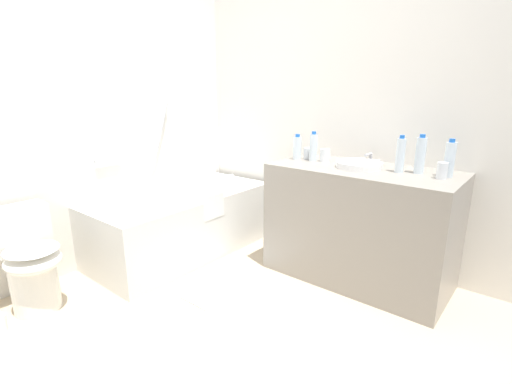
{
  "coord_description": "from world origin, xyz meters",
  "views": [
    {
      "loc": [
        -1.2,
        -1.5,
        1.39
      ],
      "look_at": [
        0.72,
        0.06,
        0.7
      ],
      "focal_mm": 26.18,
      "sensor_mm": 36.0,
      "label": 1
    }
  ],
  "objects_px": {
    "sink_faucet": "(370,159)",
    "water_bottle_0": "(313,147)",
    "bathtub": "(182,220)",
    "drinking_glass_0": "(442,171)",
    "drinking_glass_2": "(307,154)",
    "water_bottle_1": "(420,155)",
    "water_bottle_2": "(297,148)",
    "water_bottle_4": "(400,155)",
    "sink_basin": "(359,165)",
    "drinking_glass_1": "(325,155)",
    "water_bottle_3": "(450,159)",
    "bath_mat": "(218,281)",
    "toilet": "(28,260)"
  },
  "relations": [
    {
      "from": "sink_faucet",
      "to": "bath_mat",
      "type": "relative_size",
      "value": 0.23
    },
    {
      "from": "water_bottle_1",
      "to": "water_bottle_0",
      "type": "bearing_deg",
      "value": 94.99
    },
    {
      "from": "sink_basin",
      "to": "water_bottle_3",
      "type": "relative_size",
      "value": 1.33
    },
    {
      "from": "water_bottle_3",
      "to": "bath_mat",
      "type": "relative_size",
      "value": 0.37
    },
    {
      "from": "water_bottle_0",
      "to": "water_bottle_1",
      "type": "relative_size",
      "value": 0.89
    },
    {
      "from": "toilet",
      "to": "water_bottle_4",
      "type": "relative_size",
      "value": 2.68
    },
    {
      "from": "water_bottle_1",
      "to": "drinking_glass_0",
      "type": "bearing_deg",
      "value": -114.39
    },
    {
      "from": "bathtub",
      "to": "water_bottle_1",
      "type": "height_order",
      "value": "bathtub"
    },
    {
      "from": "water_bottle_3",
      "to": "water_bottle_4",
      "type": "relative_size",
      "value": 0.97
    },
    {
      "from": "sink_basin",
      "to": "water_bottle_2",
      "type": "distance_m",
      "value": 0.52
    },
    {
      "from": "water_bottle_2",
      "to": "water_bottle_3",
      "type": "relative_size",
      "value": 0.82
    },
    {
      "from": "water_bottle_2",
      "to": "water_bottle_4",
      "type": "relative_size",
      "value": 0.8
    },
    {
      "from": "drinking_glass_1",
      "to": "drinking_glass_2",
      "type": "relative_size",
      "value": 1.09
    },
    {
      "from": "bathtub",
      "to": "sink_basin",
      "type": "height_order",
      "value": "bathtub"
    },
    {
      "from": "drinking_glass_0",
      "to": "drinking_glass_2",
      "type": "distance_m",
      "value": 1.0
    },
    {
      "from": "sink_faucet",
      "to": "water_bottle_0",
      "type": "distance_m",
      "value": 0.43
    },
    {
      "from": "water_bottle_3",
      "to": "drinking_glass_0",
      "type": "xyz_separation_m",
      "value": [
        -0.08,
        0.02,
        -0.06
      ]
    },
    {
      "from": "water_bottle_0",
      "to": "drinking_glass_2",
      "type": "distance_m",
      "value": 0.11
    },
    {
      "from": "sink_basin",
      "to": "drinking_glass_0",
      "type": "relative_size",
      "value": 3.09
    },
    {
      "from": "bathtub",
      "to": "sink_faucet",
      "type": "bearing_deg",
      "value": -62.25
    },
    {
      "from": "drinking_glass_2",
      "to": "water_bottle_1",
      "type": "bearing_deg",
      "value": -88.81
    },
    {
      "from": "sink_faucet",
      "to": "drinking_glass_2",
      "type": "relative_size",
      "value": 1.72
    },
    {
      "from": "water_bottle_0",
      "to": "water_bottle_2",
      "type": "height_order",
      "value": "water_bottle_0"
    },
    {
      "from": "drinking_glass_1",
      "to": "water_bottle_0",
      "type": "bearing_deg",
      "value": 118.34
    },
    {
      "from": "sink_basin",
      "to": "water_bottle_0",
      "type": "bearing_deg",
      "value": 88.82
    },
    {
      "from": "bath_mat",
      "to": "sink_basin",
      "type": "bearing_deg",
      "value": -45.54
    },
    {
      "from": "water_bottle_3",
      "to": "drinking_glass_1",
      "type": "height_order",
      "value": "water_bottle_3"
    },
    {
      "from": "sink_faucet",
      "to": "drinking_glass_0",
      "type": "xyz_separation_m",
      "value": [
        -0.19,
        -0.54,
        0.02
      ]
    },
    {
      "from": "water_bottle_1",
      "to": "water_bottle_3",
      "type": "relative_size",
      "value": 1.06
    },
    {
      "from": "sink_faucet",
      "to": "water_bottle_0",
      "type": "xyz_separation_m",
      "value": [
        -0.18,
        0.38,
        0.07
      ]
    },
    {
      "from": "drinking_glass_0",
      "to": "bath_mat",
      "type": "relative_size",
      "value": 0.16
    },
    {
      "from": "toilet",
      "to": "water_bottle_0",
      "type": "xyz_separation_m",
      "value": [
        1.72,
        -1.05,
        0.62
      ]
    },
    {
      "from": "sink_basin",
      "to": "sink_faucet",
      "type": "bearing_deg",
      "value": 0.0
    },
    {
      "from": "drinking_glass_0",
      "to": "drinking_glass_1",
      "type": "bearing_deg",
      "value": 86.79
    },
    {
      "from": "bathtub",
      "to": "water_bottle_0",
      "type": "bearing_deg",
      "value": -61.39
    },
    {
      "from": "bathtub",
      "to": "drinking_glass_0",
      "type": "height_order",
      "value": "bathtub"
    },
    {
      "from": "sink_faucet",
      "to": "water_bottle_0",
      "type": "bearing_deg",
      "value": 115.51
    },
    {
      "from": "sink_faucet",
      "to": "bath_mat",
      "type": "distance_m",
      "value": 1.45
    },
    {
      "from": "water_bottle_1",
      "to": "drinking_glass_0",
      "type": "xyz_separation_m",
      "value": [
        -0.07,
        -0.16,
        -0.07
      ]
    },
    {
      "from": "sink_faucet",
      "to": "drinking_glass_2",
      "type": "bearing_deg",
      "value": 106.04
    },
    {
      "from": "water_bottle_2",
      "to": "bath_mat",
      "type": "xyz_separation_m",
      "value": [
        -0.7,
        0.21,
        -0.93
      ]
    },
    {
      "from": "sink_basin",
      "to": "water_bottle_0",
      "type": "relative_size",
      "value": 1.41
    },
    {
      "from": "toilet",
      "to": "sink_faucet",
      "type": "relative_size",
      "value": 4.4
    },
    {
      "from": "toilet",
      "to": "bath_mat",
      "type": "distance_m",
      "value": 1.26
    },
    {
      "from": "water_bottle_0",
      "to": "drinking_glass_2",
      "type": "xyz_separation_m",
      "value": [
        0.05,
        0.08,
        -0.06
      ]
    },
    {
      "from": "sink_faucet",
      "to": "water_bottle_3",
      "type": "relative_size",
      "value": 0.63
    },
    {
      "from": "sink_faucet",
      "to": "water_bottle_4",
      "type": "distance_m",
      "value": 0.33
    },
    {
      "from": "bathtub",
      "to": "drinking_glass_2",
      "type": "distance_m",
      "value": 1.22
    },
    {
      "from": "sink_basin",
      "to": "drinking_glass_1",
      "type": "bearing_deg",
      "value": 80.51
    },
    {
      "from": "bath_mat",
      "to": "sink_faucet",
      "type": "bearing_deg",
      "value": -38.81
    }
  ]
}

